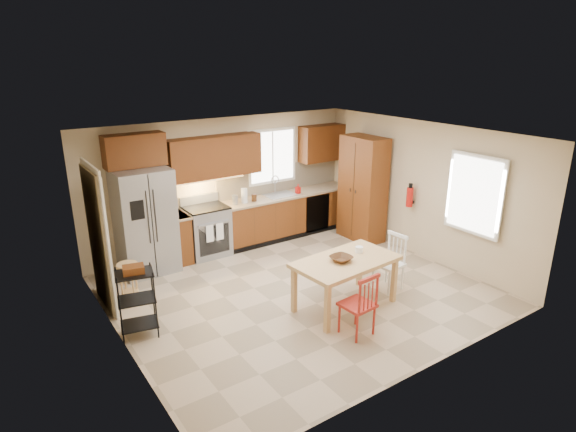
% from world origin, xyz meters
% --- Properties ---
extents(floor, '(5.50, 5.50, 0.00)m').
position_xyz_m(floor, '(0.00, 0.00, 0.00)').
color(floor, tan).
rests_on(floor, ground).
extents(ceiling, '(5.50, 5.00, 0.02)m').
position_xyz_m(ceiling, '(0.00, 0.00, 2.50)').
color(ceiling, silver).
rests_on(ceiling, ground).
extents(wall_back, '(5.50, 0.02, 2.50)m').
position_xyz_m(wall_back, '(0.00, 2.50, 1.25)').
color(wall_back, '#CCB793').
rests_on(wall_back, ground).
extents(wall_front, '(5.50, 0.02, 2.50)m').
position_xyz_m(wall_front, '(0.00, -2.50, 1.25)').
color(wall_front, '#CCB793').
rests_on(wall_front, ground).
extents(wall_left, '(0.02, 5.00, 2.50)m').
position_xyz_m(wall_left, '(-2.75, 0.00, 1.25)').
color(wall_left, '#CCB793').
rests_on(wall_left, ground).
extents(wall_right, '(0.02, 5.00, 2.50)m').
position_xyz_m(wall_right, '(2.75, 0.00, 1.25)').
color(wall_right, '#CCB793').
rests_on(wall_right, ground).
extents(refrigerator, '(0.92, 0.75, 1.82)m').
position_xyz_m(refrigerator, '(-1.70, 2.12, 0.91)').
color(refrigerator, gray).
rests_on(refrigerator, floor).
extents(range_stove, '(0.76, 0.63, 0.92)m').
position_xyz_m(range_stove, '(-0.55, 2.19, 0.46)').
color(range_stove, gray).
rests_on(range_stove, floor).
extents(base_cabinet_narrow, '(0.30, 0.60, 0.90)m').
position_xyz_m(base_cabinet_narrow, '(-1.10, 2.20, 0.45)').
color(base_cabinet_narrow, '#683013').
rests_on(base_cabinet_narrow, floor).
extents(base_cabinet_run, '(2.92, 0.60, 0.90)m').
position_xyz_m(base_cabinet_run, '(1.29, 2.20, 0.45)').
color(base_cabinet_run, '#683013').
rests_on(base_cabinet_run, floor).
extents(dishwasher, '(0.60, 0.02, 0.78)m').
position_xyz_m(dishwasher, '(1.85, 1.91, 0.45)').
color(dishwasher, black).
rests_on(dishwasher, floor).
extents(backsplash, '(2.92, 0.03, 0.55)m').
position_xyz_m(backsplash, '(1.29, 2.48, 1.18)').
color(backsplash, beige).
rests_on(backsplash, wall_back).
extents(upper_over_fridge, '(1.00, 0.35, 0.55)m').
position_xyz_m(upper_over_fridge, '(-1.70, 2.33, 2.10)').
color(upper_over_fridge, '#55240E').
rests_on(upper_over_fridge, wall_back).
extents(upper_left_block, '(1.80, 0.35, 0.75)m').
position_xyz_m(upper_left_block, '(-0.25, 2.33, 1.83)').
color(upper_left_block, '#55240E').
rests_on(upper_left_block, wall_back).
extents(upper_right_block, '(1.00, 0.35, 0.75)m').
position_xyz_m(upper_right_block, '(2.25, 2.33, 1.83)').
color(upper_right_block, '#55240E').
rests_on(upper_right_block, wall_back).
extents(window_back, '(1.12, 0.04, 1.12)m').
position_xyz_m(window_back, '(1.10, 2.48, 1.65)').
color(window_back, white).
rests_on(window_back, wall_back).
extents(sink, '(0.62, 0.46, 0.16)m').
position_xyz_m(sink, '(1.10, 2.20, 0.86)').
color(sink, gray).
rests_on(sink, base_cabinet_run).
extents(undercab_glow, '(1.60, 0.30, 0.01)m').
position_xyz_m(undercab_glow, '(-0.55, 2.30, 1.43)').
color(undercab_glow, '#FFBF66').
rests_on(undercab_glow, wall_back).
extents(soap_bottle, '(0.09, 0.09, 0.19)m').
position_xyz_m(soap_bottle, '(1.48, 2.10, 1.00)').
color(soap_bottle, '#B3110C').
rests_on(soap_bottle, base_cabinet_run).
extents(paper_towel, '(0.12, 0.12, 0.28)m').
position_xyz_m(paper_towel, '(0.25, 2.15, 1.04)').
color(paper_towel, white).
rests_on(paper_towel, base_cabinet_run).
extents(canister_steel, '(0.11, 0.11, 0.18)m').
position_xyz_m(canister_steel, '(0.05, 2.15, 0.99)').
color(canister_steel, gray).
rests_on(canister_steel, base_cabinet_run).
extents(canister_wood, '(0.10, 0.10, 0.14)m').
position_xyz_m(canister_wood, '(0.45, 2.12, 0.97)').
color(canister_wood, '#442912').
rests_on(canister_wood, base_cabinet_run).
extents(pantry, '(0.50, 0.95, 2.10)m').
position_xyz_m(pantry, '(2.43, 1.20, 1.05)').
color(pantry, '#683013').
rests_on(pantry, floor).
extents(fire_extinguisher, '(0.12, 0.12, 0.36)m').
position_xyz_m(fire_extinguisher, '(2.63, 0.15, 1.10)').
color(fire_extinguisher, '#B3110C').
rests_on(fire_extinguisher, wall_right).
extents(window_right, '(0.04, 1.02, 1.32)m').
position_xyz_m(window_right, '(2.68, -1.15, 1.45)').
color(window_right, white).
rests_on(window_right, wall_right).
extents(doorway, '(0.04, 0.95, 2.10)m').
position_xyz_m(doorway, '(-2.67, 1.30, 1.05)').
color(doorway, '#8C7A59').
rests_on(doorway, wall_left).
extents(dining_table, '(1.61, 0.99, 0.75)m').
position_xyz_m(dining_table, '(0.29, -0.79, 0.38)').
color(dining_table, tan).
rests_on(dining_table, floor).
extents(chair_red, '(0.46, 0.46, 0.91)m').
position_xyz_m(chair_red, '(-0.06, -1.44, 0.45)').
color(chair_red, '#A22318').
rests_on(chair_red, floor).
extents(chair_white, '(0.46, 0.46, 0.91)m').
position_xyz_m(chair_white, '(1.24, -0.74, 0.45)').
color(chair_white, white).
rests_on(chair_white, floor).
extents(table_bowl, '(0.34, 0.34, 0.08)m').
position_xyz_m(table_bowl, '(0.19, -0.79, 0.76)').
color(table_bowl, '#442912').
rests_on(table_bowl, dining_table).
extents(table_jar, '(0.12, 0.12, 0.13)m').
position_xyz_m(table_jar, '(0.63, -0.69, 0.79)').
color(table_jar, white).
rests_on(table_jar, dining_table).
extents(bar_stool, '(0.32, 0.32, 0.64)m').
position_xyz_m(bar_stool, '(-2.33, 1.15, 0.32)').
color(bar_stool, tan).
rests_on(bar_stool, floor).
extents(utility_cart, '(0.55, 0.47, 0.96)m').
position_xyz_m(utility_cart, '(-2.50, 0.19, 0.48)').
color(utility_cart, black).
rests_on(utility_cart, floor).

